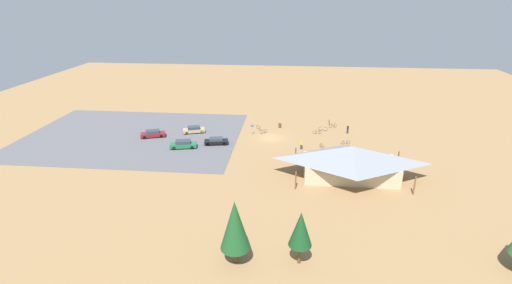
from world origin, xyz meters
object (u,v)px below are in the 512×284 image
object	(u,v)px
bicycle_purple_mid_cluster	(322,147)
bicycle_yellow_by_bin	(329,122)
trash_bin	(280,125)
visitor_by_pavilion	(348,129)
bicycle_white_yard_right	(323,129)
car_green_mid_lot	(183,144)
bicycle_teal_trailside	(317,132)
car_maroon_near_entry	(153,134)
bicycle_blue_near_sign	(346,143)
bicycle_silver_yard_center	(259,128)
car_black_inner_stall	(216,141)
visitor_near_lot	(301,145)
car_tan_by_curb	(194,130)
lot_sign	(252,128)
pine_mideast	(235,225)
bicycle_black_lone_east	(333,126)
bicycle_green_edge_north	(264,132)
bike_pavilion	(351,160)
pine_far_west	(301,229)

from	to	relation	value
bicycle_purple_mid_cluster	bicycle_yellow_by_bin	xyz separation A→B (m)	(-2.41, -14.01, 0.03)
trash_bin	visitor_by_pavilion	distance (m)	13.90
bicycle_white_yard_right	car_green_mid_lot	world-z (taller)	car_green_mid_lot
bicycle_teal_trailside	car_maroon_near_entry	size ratio (longest dim) A/B	0.34
bicycle_blue_near_sign	car_green_mid_lot	size ratio (longest dim) A/B	0.34
bicycle_silver_yard_center	car_green_mid_lot	bearing A→B (deg)	42.03
car_black_inner_stall	visitor_near_lot	size ratio (longest dim) A/B	2.76
car_tan_by_curb	car_maroon_near_entry	world-z (taller)	car_maroon_near_entry
lot_sign	bicycle_purple_mid_cluster	distance (m)	14.60
bicycle_silver_yard_center	car_green_mid_lot	distance (m)	17.09
pine_mideast	bicycle_blue_near_sign	size ratio (longest dim) A/B	4.32
pine_mideast	car_tan_by_curb	bearing A→B (deg)	-69.63
car_green_mid_lot	bicycle_silver_yard_center	bearing A→B (deg)	-137.97
bicycle_black_lone_east	car_green_mid_lot	size ratio (longest dim) A/B	0.34
lot_sign	bicycle_teal_trailside	world-z (taller)	lot_sign
bicycle_blue_near_sign	car_black_inner_stall	bearing A→B (deg)	5.77
bicycle_purple_mid_cluster	bicycle_green_edge_north	xyz separation A→B (m)	(11.22, -6.82, 0.02)
bicycle_green_edge_north	car_tan_by_curb	distance (m)	14.08
bicycle_silver_yard_center	trash_bin	bearing A→B (deg)	-158.46
car_tan_by_curb	bicycle_teal_trailside	bearing A→B (deg)	-175.70
trash_bin	bicycle_teal_trailside	bearing A→B (deg)	157.43
pine_mideast	visitor_near_lot	bearing A→B (deg)	-103.05
bicycle_white_yard_right	visitor_near_lot	size ratio (longest dim) A/B	1.05
bike_pavilion	visitor_near_lot	bearing A→B (deg)	-56.36
pine_mideast	car_green_mid_lot	xyz separation A→B (m)	(14.03, -29.95, -3.75)
pine_far_west	car_maroon_near_entry	world-z (taller)	pine_far_west
bicycle_white_yard_right	car_green_mid_lot	xyz separation A→B (m)	(25.95, 12.00, 0.38)
bicycle_purple_mid_cluster	bicycle_teal_trailside	bearing A→B (deg)	-86.28
car_tan_by_curb	pine_mideast	bearing A→B (deg)	110.37
bicycle_silver_yard_center	visitor_by_pavilion	world-z (taller)	visitor_by_pavilion
visitor_by_pavilion	bicycle_black_lone_east	bearing A→B (deg)	-51.90
car_maroon_near_entry	visitor_near_lot	world-z (taller)	visitor_near_lot
bicycle_yellow_by_bin	bicycle_teal_trailside	bearing A→B (deg)	65.73
bicycle_blue_near_sign	visitor_near_lot	bearing A→B (deg)	21.09
bike_pavilion	bicycle_black_lone_east	world-z (taller)	bike_pavilion
trash_bin	lot_sign	world-z (taller)	lot_sign
bicycle_green_edge_north	bicycle_yellow_by_bin	distance (m)	15.41
pine_far_west	car_black_inner_stall	distance (m)	35.35
trash_bin	bicycle_silver_yard_center	world-z (taller)	trash_bin
lot_sign	car_tan_by_curb	distance (m)	11.87
car_black_inner_stall	car_tan_by_curb	bearing A→B (deg)	-45.12
bicycle_black_lone_east	visitor_near_lot	xyz separation A→B (m)	(6.78, 12.56, 0.48)
bicycle_teal_trailside	bicycle_green_edge_north	xyz separation A→B (m)	(10.73, 0.76, 0.01)
trash_bin	bicycle_blue_near_sign	world-z (taller)	trash_bin
lot_sign	bicycle_yellow_by_bin	distance (m)	17.89
bicycle_black_lone_east	pine_far_west	bearing A→B (deg)	80.22
bicycle_teal_trailside	visitor_by_pavilion	size ratio (longest dim) A/B	0.94
bicycle_green_edge_north	lot_sign	bearing A→B (deg)	27.15
car_black_inner_stall	bicycle_purple_mid_cluster	bearing A→B (deg)	-179.98
bike_pavilion	bicycle_green_edge_north	bearing A→B (deg)	-51.49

